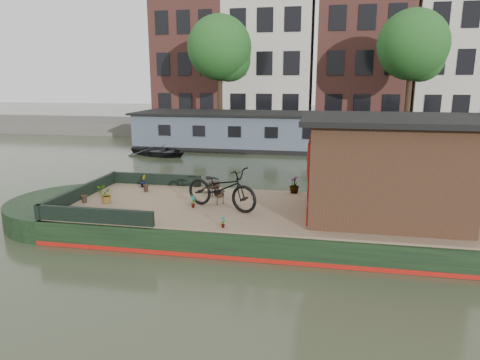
% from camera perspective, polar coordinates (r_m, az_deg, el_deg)
% --- Properties ---
extents(ground, '(120.00, 120.00, 0.00)m').
position_cam_1_polar(ground, '(11.34, 6.86, -7.08)').
color(ground, '#2A3321').
rests_on(ground, ground).
extents(houseboat_hull, '(14.01, 4.02, 0.60)m').
position_cam_1_polar(houseboat_hull, '(11.41, 0.19, -5.40)').
color(houseboat_hull, black).
rests_on(houseboat_hull, ground).
extents(houseboat_deck, '(11.80, 3.80, 0.05)m').
position_cam_1_polar(houseboat_deck, '(11.14, 6.95, -4.06)').
color(houseboat_deck, '#79624B').
rests_on(houseboat_deck, houseboat_hull).
extents(bow_bulwark, '(3.00, 4.00, 0.35)m').
position_cam_1_polar(bow_bulwark, '(12.47, -16.93, -1.72)').
color(bow_bulwark, black).
rests_on(bow_bulwark, houseboat_deck).
extents(cabin, '(4.00, 3.50, 2.42)m').
position_cam_1_polar(cabin, '(10.91, 18.66, 1.76)').
color(cabin, black).
rests_on(cabin, houseboat_deck).
extents(bicycle, '(2.23, 1.45, 1.11)m').
position_cam_1_polar(bicycle, '(11.02, -2.49, -1.05)').
color(bicycle, black).
rests_on(bicycle, houseboat_deck).
extents(potted_plant_a, '(0.20, 0.21, 0.34)m').
position_cam_1_polar(potted_plant_a, '(11.24, -6.29, -2.85)').
color(potted_plant_a, maroon).
rests_on(potted_plant_a, houseboat_deck).
extents(potted_plant_b, '(0.20, 0.23, 0.38)m').
position_cam_1_polar(potted_plant_b, '(13.68, -12.82, -0.12)').
color(potted_plant_b, brown).
rests_on(potted_plant_b, houseboat_deck).
extents(potted_plant_c, '(0.55, 0.55, 0.46)m').
position_cam_1_polar(potted_plant_c, '(12.14, -17.51, -1.89)').
color(potted_plant_c, brown).
rests_on(potted_plant_c, houseboat_deck).
extents(potted_plant_d, '(0.37, 0.37, 0.51)m').
position_cam_1_polar(potted_plant_d, '(12.70, 7.26, -0.61)').
color(potted_plant_d, '#9D422A').
rests_on(potted_plant_d, houseboat_deck).
extents(potted_plant_e, '(0.16, 0.18, 0.28)m').
position_cam_1_polar(potted_plant_e, '(9.70, -2.30, -5.59)').
color(potted_plant_e, brown).
rests_on(potted_plant_e, houseboat_deck).
extents(brazier_front, '(0.39, 0.39, 0.37)m').
position_cam_1_polar(brazier_front, '(11.49, -2.80, -2.37)').
color(brazier_front, black).
rests_on(brazier_front, houseboat_deck).
extents(brazier_rear, '(0.45, 0.45, 0.41)m').
position_cam_1_polar(brazier_rear, '(12.32, -3.46, -1.20)').
color(brazier_rear, black).
rests_on(brazier_rear, houseboat_deck).
extents(bollard_port, '(0.18, 0.18, 0.21)m').
position_cam_1_polar(bollard_port, '(13.10, -12.42, -1.07)').
color(bollard_port, black).
rests_on(bollard_port, houseboat_deck).
extents(bollard_stbd, '(0.18, 0.18, 0.21)m').
position_cam_1_polar(bollard_stbd, '(12.38, -20.03, -2.40)').
color(bollard_stbd, black).
rests_on(bollard_stbd, houseboat_deck).
extents(dinghy, '(3.99, 3.43, 0.69)m').
position_cam_1_polar(dinghy, '(23.29, -10.74, 4.12)').
color(dinghy, black).
rests_on(dinghy, ground).
extents(far_houseboat, '(20.40, 4.40, 2.11)m').
position_cam_1_polar(far_houseboat, '(24.81, 9.38, 6.17)').
color(far_houseboat, '#414857').
rests_on(far_houseboat, ground).
extents(quay, '(60.00, 6.00, 0.90)m').
position_cam_1_polar(quay, '(31.32, 9.74, 6.61)').
color(quay, '#47443F').
rests_on(quay, ground).
extents(townhouse_row, '(27.25, 8.00, 16.50)m').
position_cam_1_polar(townhouse_row, '(38.34, 10.73, 18.89)').
color(townhouse_row, brown).
rests_on(townhouse_row, ground).
extents(tree_left, '(4.40, 4.40, 7.40)m').
position_cam_1_polar(tree_left, '(30.59, -2.45, 16.85)').
color(tree_left, '#332316').
rests_on(tree_left, quay).
extents(tree_right, '(4.40, 4.40, 7.40)m').
position_cam_1_polar(tree_right, '(30.26, 22.26, 15.97)').
color(tree_right, '#332316').
rests_on(tree_right, quay).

